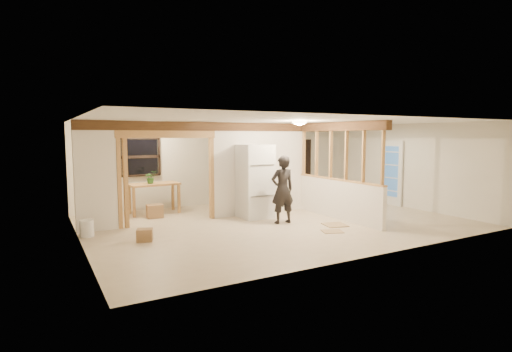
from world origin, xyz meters
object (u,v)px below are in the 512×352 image
refrigerator (255,181)px  bookshelf (296,169)px  woman (282,190)px  work_table (154,198)px  shop_vac (112,209)px

refrigerator → bookshelf: 3.65m
refrigerator → bookshelf: size_ratio=0.95×
woman → work_table: (-2.41, 2.79, -0.41)m
refrigerator → bookshelf: (2.87, 2.26, 0.05)m
refrigerator → shop_vac: bearing=155.7°
woman → bookshelf: bearing=-126.2°
refrigerator → shop_vac: 3.73m
bookshelf → woman: bearing=-129.4°
refrigerator → shop_vac: (-3.35, 1.51, -0.69)m
bookshelf → refrigerator: bearing=-141.8°
refrigerator → woman: bearing=-75.4°
shop_vac → bookshelf: size_ratio=0.27×
work_table → shop_vac: work_table is taller
refrigerator → woman: size_ratio=1.15×
work_table → bookshelf: bookshelf is taller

